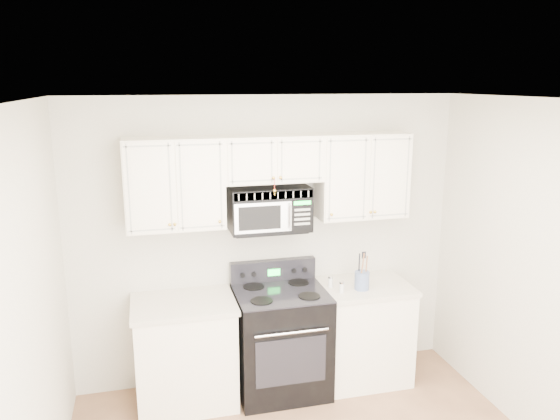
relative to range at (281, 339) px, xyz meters
name	(u,v)px	position (x,y,z in m)	size (l,w,h in m)	color
room	(333,321)	(-0.04, -1.42, 0.82)	(3.51, 3.51, 2.61)	#9D6E4E
base_cabinet_left	(185,355)	(-0.84, 0.02, -0.06)	(0.86, 0.65, 0.92)	white
base_cabinet_right	(360,335)	(0.76, 0.02, -0.06)	(0.86, 0.65, 0.92)	white
range	(281,339)	(0.00, 0.00, 0.00)	(0.79, 0.71, 1.13)	black
upper_cabinets	(272,175)	(-0.04, 0.17, 1.45)	(2.44, 0.37, 0.75)	white
microwave	(269,209)	(-0.06, 0.15, 1.16)	(0.69, 0.40, 0.38)	black
utensil_crock	(362,280)	(0.72, -0.09, 0.52)	(0.13, 0.13, 0.34)	slate
shaker_salt	(330,282)	(0.46, 0.03, 0.49)	(0.04, 0.04, 0.10)	silver
shaker_pepper	(342,287)	(0.52, -0.12, 0.49)	(0.04, 0.04, 0.10)	silver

